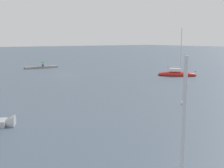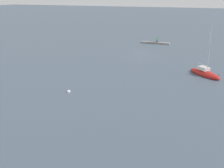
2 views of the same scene
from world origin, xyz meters
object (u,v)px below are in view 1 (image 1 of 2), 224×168
object	(u,v)px
person_seated_blue_left	(43,65)
sailboat_red_near	(177,74)
mooring_buoy_far	(183,103)
umbrella_open_green	(43,62)

from	to	relation	value
person_seated_blue_left	sailboat_red_near	world-z (taller)	sailboat_red_near
mooring_buoy_far	sailboat_red_near	bearing A→B (deg)	-135.87
mooring_buoy_far	umbrella_open_green	bearing A→B (deg)	-92.32
sailboat_red_near	mooring_buoy_far	bearing A→B (deg)	-0.91
umbrella_open_green	mooring_buoy_far	size ratio (longest dim) A/B	2.12
person_seated_blue_left	mooring_buoy_far	distance (m)	52.08
person_seated_blue_left	sailboat_red_near	xyz separation A→B (m)	(-17.60, 32.92, -0.38)
sailboat_red_near	person_seated_blue_left	bearing A→B (deg)	-106.91
person_seated_blue_left	umbrella_open_green	size ratio (longest dim) A/B	0.56
umbrella_open_green	mooring_buoy_far	distance (m)	52.12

